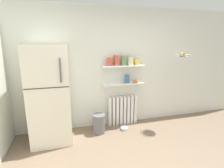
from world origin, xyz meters
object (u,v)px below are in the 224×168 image
shelf_bowl (136,81)px  vase (127,79)px  storage_jar_3 (131,61)px  hanging_fruit_basket (183,55)px  storage_jar_2 (124,60)px  trash_bin (99,124)px  pet_food_bowl (124,128)px  radiator (122,110)px  refrigerator (50,95)px  storage_jar_1 (117,60)px  storage_jar_0 (109,61)px  storage_jar_4 (137,61)px

shelf_bowl → vase: bearing=180.0°
storage_jar_3 → hanging_fruit_basket: hanging_fruit_basket is taller
storage_jar_2 → trash_bin: bearing=-158.8°
storage_jar_2 → shelf_bowl: size_ratio=1.61×
vase → trash_bin: vase is taller
pet_food_bowl → hanging_fruit_basket: (1.20, -0.16, 1.58)m
radiator → hanging_fruit_basket: hanging_fruit_basket is taller
refrigerator → pet_food_bowl: bearing=-0.7°
storage_jar_1 → vase: (0.25, 0.00, -0.42)m
storage_jar_0 → storage_jar_3: size_ratio=0.98×
radiator → storage_jar_4: bearing=-5.4°
hanging_fruit_basket → storage_jar_2: bearing=159.6°
storage_jar_1 → storage_jar_4: storage_jar_1 is taller
storage_jar_1 → storage_jar_2: bearing=0.0°
storage_jar_1 → vase: size_ratio=1.28×
storage_jar_2 → trash_bin: storage_jar_2 is taller
pet_food_bowl → hanging_fruit_basket: 1.99m
storage_jar_2 → shelf_bowl: 0.56m
storage_jar_4 → pet_food_bowl: 1.50m
storage_jar_3 → storage_jar_4: 0.16m
storage_jar_4 → trash_bin: size_ratio=0.40×
refrigerator → trash_bin: refrigerator is taller
storage_jar_1 → hanging_fruit_basket: hanging_fruit_basket is taller
storage_jar_1 → hanging_fruit_basket: bearing=-18.1°
refrigerator → storage_jar_4: (1.84, 0.25, 0.55)m
pet_food_bowl → trash_bin: bearing=177.4°
radiator → vase: 0.75m
storage_jar_0 → shelf_bowl: storage_jar_0 is taller
storage_jar_3 → hanging_fruit_basket: bearing=-23.3°
radiator → hanging_fruit_basket: size_ratio=2.14×
shelf_bowl → hanging_fruit_basket: bearing=-26.9°
trash_bin → storage_jar_2: bearing=21.2°
refrigerator → pet_food_bowl: refrigerator is taller
storage_jar_4 → storage_jar_0: bearing=180.0°
radiator → pet_food_bowl: 0.43m
storage_jar_4 → shelf_bowl: size_ratio=1.15×
vase → pet_food_bowl: size_ratio=1.12×
storage_jar_0 → hanging_fruit_basket: 1.53m
storage_jar_3 → trash_bin: (-0.77, -0.24, -1.27)m
storage_jar_3 → trash_bin: bearing=-162.8°
storage_jar_4 → pet_food_bowl: storage_jar_4 is taller
storage_jar_4 → vase: storage_jar_4 is taller
storage_jar_4 → vase: 0.44m
storage_jar_2 → shelf_bowl: bearing=-0.0°
pet_food_bowl → storage_jar_1: bearing=111.7°
storage_jar_1 → trash_bin: (-0.46, -0.24, -1.29)m
shelf_bowl → storage_jar_3: bearing=180.0°
pet_food_bowl → storage_jar_4: bearing=35.7°
refrigerator → storage_jar_0: bearing=11.5°
storage_jar_0 → shelf_bowl: (0.62, 0.00, -0.46)m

